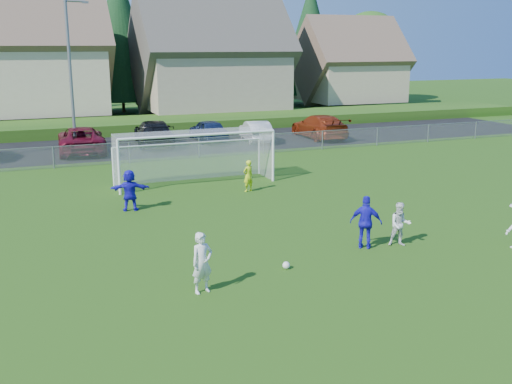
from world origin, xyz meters
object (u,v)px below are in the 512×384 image
player_white_b (400,224)px  car_c (81,140)px  goalkeeper (248,176)px  soccer_goal (193,149)px  soccer_ball (286,265)px  player_blue_a (366,222)px  player_white_a (202,263)px  player_blue_b (130,190)px  car_d (154,133)px  car_e (208,130)px  car_f (256,131)px  car_g (319,126)px

player_white_b → car_c: car_c is taller
goalkeeper → soccer_goal: size_ratio=0.19×
soccer_ball → player_blue_a: 3.32m
player_white_a → player_white_b: (7.09, 1.28, -0.10)m
goalkeeper → soccer_goal: 3.25m
player_blue_b → soccer_goal: (3.68, 3.79, 0.80)m
player_white_a → car_d: bearing=65.9°
goalkeeper → car_e: bearing=-119.2°
car_c → car_f: (11.43, 0.10, -0.09)m
car_c → player_blue_a: bearing=110.7°
goalkeeper → car_f: goalkeeper is taller
player_blue_a → car_c: (-6.71, 21.50, -0.07)m
player_blue_b → car_c: size_ratio=0.29×
player_blue_a → player_white_b: bearing=-154.2°
soccer_ball → car_g: bearing=60.4°
car_c → car_g: (16.13, -0.12, 0.02)m
player_white_b → goalkeeper: (-1.96, 8.78, -0.02)m
car_c → car_g: bearing=-177.0°
goalkeeper → player_blue_a: bearing=76.1°
car_f → player_blue_b: bearing=60.3°
car_e → car_g: 7.82m
soccer_ball → car_f: size_ratio=0.05×
player_blue_b → car_e: player_blue_b is taller
car_c → player_white_a: bearing=95.4°
car_e → goalkeeper: bearing=79.7°
car_c → soccer_goal: bearing=115.1°
player_white_b → player_blue_a: player_blue_a is taller
car_c → player_white_b: bearing=113.3°
car_f → soccer_goal: bearing=63.0°
player_white_b → player_blue_b: bearing=156.8°
car_e → soccer_ball: bearing=78.0°
player_white_a → car_d: player_white_a is taller
player_white_a → car_c: 23.00m
soccer_ball → car_c: car_c is taller
soccer_ball → soccer_goal: soccer_goal is taller
player_white_a → player_blue_a: size_ratio=0.96×
player_blue_a → car_g: 23.36m
player_white_b → player_blue_a: 1.19m
player_blue_b → car_f: player_blue_b is taller
player_blue_a → soccer_goal: 11.45m
soccer_ball → player_white_a: player_white_a is taller
car_d → car_g: bearing=-179.0°
soccer_ball → car_e: size_ratio=0.05×
player_white_b → player_blue_a: (-1.17, 0.21, 0.14)m
player_white_a → car_g: (15.35, 22.86, -0.01)m
car_c → car_e: size_ratio=1.30×
player_blue_b → car_g: size_ratio=0.29×
car_d → soccer_ball: bearing=94.0°
player_white_a → car_g: size_ratio=0.29×
player_blue_a → soccer_goal: (-2.59, 11.13, 0.76)m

